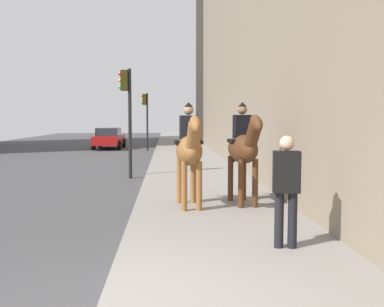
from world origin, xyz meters
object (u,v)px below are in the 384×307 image
(mounted_horse_far, at_px, (244,147))
(pedestrian_greeting, at_px, (286,184))
(traffic_light_far_curb, at_px, (146,112))
(traffic_light_near_curb, at_px, (127,105))
(car_near_lane, at_px, (109,138))
(mounted_horse_near, at_px, (189,149))

(mounted_horse_far, relative_size, pedestrian_greeting, 1.37)
(mounted_horse_far, height_order, traffic_light_far_curb, traffic_light_far_curb)
(traffic_light_near_curb, distance_m, traffic_light_far_curb, 13.52)
(pedestrian_greeting, bearing_deg, car_near_lane, 22.17)
(pedestrian_greeting, height_order, car_near_lane, pedestrian_greeting)
(pedestrian_greeting, bearing_deg, mounted_horse_near, 31.05)
(traffic_light_near_curb, bearing_deg, mounted_horse_far, -150.88)
(traffic_light_near_curb, relative_size, traffic_light_far_curb, 1.02)
(mounted_horse_near, xyz_separation_m, pedestrian_greeting, (-3.21, -1.30, -0.32))
(mounted_horse_far, bearing_deg, traffic_light_far_curb, -177.60)
(pedestrian_greeting, relative_size, traffic_light_near_curb, 0.45)
(mounted_horse_near, relative_size, traffic_light_far_curb, 0.63)
(car_near_lane, bearing_deg, mounted_horse_far, -163.82)
(car_near_lane, xyz_separation_m, traffic_light_far_curb, (-1.99, -2.60, 1.74))
(mounted_horse_far, distance_m, traffic_light_near_curb, 6.43)
(car_near_lane, height_order, traffic_light_near_curb, traffic_light_near_curb)
(car_near_lane, distance_m, traffic_light_far_curb, 3.71)
(mounted_horse_near, height_order, traffic_light_near_curb, traffic_light_near_curb)
(mounted_horse_near, bearing_deg, car_near_lane, -172.96)
(mounted_horse_near, relative_size, mounted_horse_far, 0.99)
(traffic_light_far_curb, bearing_deg, pedestrian_greeting, -172.13)
(car_near_lane, bearing_deg, traffic_light_far_curb, -126.33)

